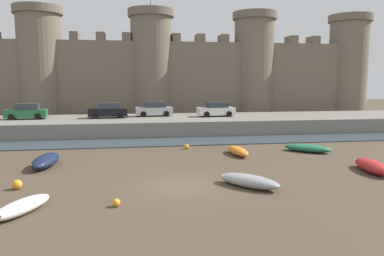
{
  "coord_description": "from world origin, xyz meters",
  "views": [
    {
      "loc": [
        -2.48,
        -19.33,
        5.66
      ],
      "look_at": [
        1.25,
        4.71,
        2.5
      ],
      "focal_mm": 35.0,
      "sensor_mm": 36.0,
      "label": 1
    }
  ],
  "objects": [
    {
      "name": "rowboat_near_channel_right",
      "position": [
        3.44,
        -0.76,
        0.34
      ],
      "size": [
        3.3,
        3.48,
        0.66
      ],
      "color": "gray",
      "rests_on": "ground"
    },
    {
      "name": "rowboat_near_channel_left",
      "position": [
        -7.27,
        -3.09,
        0.31
      ],
      "size": [
        2.34,
        3.31,
        0.59
      ],
      "color": "silver",
      "rests_on": "ground"
    },
    {
      "name": "ground_plane",
      "position": [
        0.0,
        0.0,
        0.0
      ],
      "size": [
        160.0,
        160.0,
        0.0
      ],
      "primitive_type": "plane",
      "color": "#4C3D2D"
    },
    {
      "name": "rowboat_foreground_right",
      "position": [
        5.18,
        7.53,
        0.33
      ],
      "size": [
        1.36,
        3.37,
        0.62
      ],
      "color": "orange",
      "rests_on": "ground"
    },
    {
      "name": "quay_road",
      "position": [
        0.0,
        21.27,
        0.78
      ],
      "size": [
        70.25,
        10.0,
        1.55
      ],
      "primitive_type": "cube",
      "color": "slate",
      "rests_on": "ground"
    },
    {
      "name": "water_channel",
      "position": [
        0.0,
        14.02,
        0.05
      ],
      "size": [
        80.0,
        4.5,
        0.1
      ],
      "primitive_type": "cube",
      "color": "#3D4C56",
      "rests_on": "ground"
    },
    {
      "name": "car_quay_west",
      "position": [
        -13.6,
        21.75,
        2.33
      ],
      "size": [
        4.2,
        2.07,
        1.62
      ],
      "color": "#1E6638",
      "rests_on": "quay_road"
    },
    {
      "name": "mooring_buoy_off_centre",
      "position": [
        -8.56,
        0.68,
        0.25
      ],
      "size": [
        0.51,
        0.51,
        0.51
      ],
      "primitive_type": "sphere",
      "color": "orange",
      "rests_on": "ground"
    },
    {
      "name": "car_quay_east",
      "position": [
        -5.27,
        21.69,
        2.33
      ],
      "size": [
        4.2,
        2.07,
        1.62
      ],
      "color": "black",
      "rests_on": "quay_road"
    },
    {
      "name": "car_quay_centre_east",
      "position": [
        6.61,
        21.55,
        2.33
      ],
      "size": [
        4.2,
        2.07,
        1.62
      ],
      "color": "silver",
      "rests_on": "quay_road"
    },
    {
      "name": "car_quay_centre_west",
      "position": [
        -0.24,
        22.92,
        2.33
      ],
      "size": [
        4.2,
        2.07,
        1.62
      ],
      "color": "#B2B5B7",
      "rests_on": "quay_road"
    },
    {
      "name": "mooring_buoy_mid_mud",
      "position": [
        1.7,
        10.55,
        0.21
      ],
      "size": [
        0.42,
        0.42,
        0.42
      ],
      "primitive_type": "sphere",
      "color": "orange",
      "rests_on": "ground"
    },
    {
      "name": "mooring_buoy_near_shore",
      "position": [
        -3.36,
        -2.84,
        0.18
      ],
      "size": [
        0.37,
        0.37,
        0.37
      ],
      "primitive_type": "sphere",
      "color": "orange",
      "rests_on": "ground"
    },
    {
      "name": "rowboat_foreground_centre",
      "position": [
        10.97,
        7.9,
        0.31
      ],
      "size": [
        3.69,
        3.37,
        0.59
      ],
      "color": "#1E6B47",
      "rests_on": "ground"
    },
    {
      "name": "rowboat_foreground_left",
      "position": [
        -8.26,
        5.79,
        0.41
      ],
      "size": [
        1.67,
        4.02,
        0.79
      ],
      "color": "#141E3D",
      "rests_on": "ground"
    },
    {
      "name": "castle",
      "position": [
        -0.0,
        32.87,
        6.7
      ],
      "size": [
        64.48,
        6.23,
        18.01
      ],
      "color": "#706354",
      "rests_on": "ground"
    },
    {
      "name": "rowboat_midflat_centre",
      "position": [
        11.91,
        1.2,
        0.39
      ],
      "size": [
        1.7,
        3.78,
        0.75
      ],
      "color": "red",
      "rests_on": "ground"
    }
  ]
}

